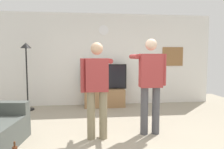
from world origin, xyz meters
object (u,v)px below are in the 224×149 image
object	(u,v)px
wall_clock	(104,30)
framed_picture	(173,57)
television	(104,77)
person_standing_nearer_lamp	(97,85)
floor_lamp	(26,62)
person_standing_nearer_couch	(150,81)
tv_stand	(105,98)

from	to	relation	value
wall_clock	framed_picture	xyz separation A→B (m)	(2.13, 0.00, -0.77)
television	wall_clock	size ratio (longest dim) A/B	4.52
framed_picture	person_standing_nearer_lamp	distance (m)	3.58
television	person_standing_nearer_lamp	distance (m)	2.36
floor_lamp	person_standing_nearer_couch	xyz separation A→B (m)	(2.77, -2.02, -0.29)
tv_stand	floor_lamp	bearing A→B (deg)	-175.81
tv_stand	television	xyz separation A→B (m)	(-0.00, 0.05, 0.61)
wall_clock	person_standing_nearer_couch	xyz separation A→B (m)	(0.68, -2.46, -1.22)
wall_clock	floor_lamp	bearing A→B (deg)	-168.02
person_standing_nearer_lamp	person_standing_nearer_couch	distance (m)	0.99
wall_clock	floor_lamp	distance (m)	2.33
tv_stand	framed_picture	world-z (taller)	framed_picture
wall_clock	floor_lamp	world-z (taller)	wall_clock
person_standing_nearer_couch	person_standing_nearer_lamp	bearing A→B (deg)	-172.93
floor_lamp	wall_clock	bearing A→B (deg)	11.98
framed_picture	person_standing_nearer_lamp	bearing A→B (deg)	-133.20
television	floor_lamp	world-z (taller)	floor_lamp
tv_stand	person_standing_nearer_lamp	bearing A→B (deg)	-97.43
wall_clock	tv_stand	bearing A→B (deg)	-90.00
floor_lamp	tv_stand	bearing A→B (deg)	4.19
wall_clock	person_standing_nearer_lamp	world-z (taller)	wall_clock
wall_clock	person_standing_nearer_lamp	distance (m)	2.89
television	person_standing_nearer_lamp	world-z (taller)	person_standing_nearer_lamp
tv_stand	framed_picture	xyz separation A→B (m)	(2.13, 0.30, 1.19)
person_standing_nearer_lamp	tv_stand	bearing A→B (deg)	82.57
wall_clock	framed_picture	bearing A→B (deg)	0.13
television	wall_clock	world-z (taller)	wall_clock
framed_picture	floor_lamp	size ratio (longest dim) A/B	0.36
television	wall_clock	xyz separation A→B (m)	(0.00, 0.24, 1.35)
television	framed_picture	size ratio (longest dim) A/B	1.96
television	floor_lamp	bearing A→B (deg)	-174.55
tv_stand	framed_picture	size ratio (longest dim) A/B	1.76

